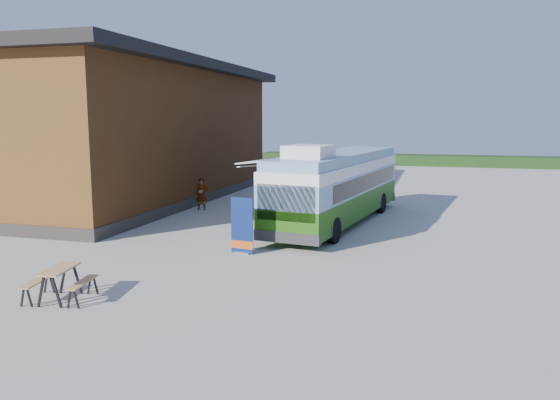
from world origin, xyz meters
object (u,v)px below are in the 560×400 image
(picnic_table, at_px, (59,276))
(person_b, at_px, (298,198))
(banner, at_px, (242,231))
(slurry_tanker, at_px, (302,178))
(person_a, at_px, (201,194))
(bus, at_px, (338,185))

(picnic_table, xyz_separation_m, person_b, (2.85, 12.66, 0.29))
(banner, height_order, picnic_table, banner)
(slurry_tanker, bearing_deg, banner, -73.51)
(picnic_table, height_order, slurry_tanker, slurry_tanker)
(picnic_table, distance_m, person_a, 13.68)
(person_b, bearing_deg, person_a, -45.24)
(banner, relative_size, person_b, 1.05)
(slurry_tanker, bearing_deg, bus, -49.34)
(picnic_table, relative_size, person_b, 0.91)
(person_b, xyz_separation_m, slurry_tanker, (-0.97, 4.80, 0.38))
(person_a, distance_m, slurry_tanker, 5.75)
(banner, height_order, person_b, banner)
(bus, relative_size, person_a, 7.38)
(person_b, height_order, slurry_tanker, slurry_tanker)
(picnic_table, height_order, person_a, person_a)
(person_b, bearing_deg, picnic_table, 41.32)
(banner, relative_size, picnic_table, 1.15)
(bus, height_order, person_b, bus)
(banner, relative_size, slurry_tanker, 0.32)
(person_a, height_order, slurry_tanker, slurry_tanker)
(bus, xyz_separation_m, person_a, (-7.07, 1.51, -0.89))
(person_a, bearing_deg, slurry_tanker, 29.61)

